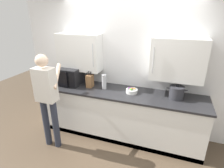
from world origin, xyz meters
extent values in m
plane|color=#4C3D2D|center=(0.00, 0.00, 0.00)|extent=(9.81, 9.81, 0.00)
cube|color=white|center=(0.00, 1.27, 1.36)|extent=(4.29, 0.10, 2.73)
cube|color=white|center=(-0.91, 1.06, 1.56)|extent=(0.86, 0.32, 0.71)
cylinder|color=#B7BABF|center=(-0.54, 0.89, 1.56)|extent=(0.01, 0.01, 0.42)
cube|color=white|center=(0.91, 1.06, 1.56)|extent=(0.86, 0.32, 0.71)
cylinder|color=#B7BABF|center=(0.54, 0.89, 1.56)|extent=(0.01, 0.01, 0.42)
cube|color=white|center=(0.00, 0.88, 0.45)|extent=(3.01, 0.67, 0.89)
cube|color=#232326|center=(0.00, 0.88, 0.91)|extent=(3.05, 0.71, 0.03)
cube|color=black|center=(0.00, 0.56, 0.04)|extent=(3.01, 0.04, 0.09)
cube|color=black|center=(-1.11, 0.93, 1.10)|extent=(0.50, 0.40, 0.34)
cube|color=beige|center=(-1.18, 0.92, 1.10)|extent=(0.32, 0.34, 0.27)
cube|color=black|center=(-0.93, 0.72, 1.10)|extent=(0.14, 0.01, 0.31)
cube|color=black|center=(-1.18, 0.71, 1.10)|extent=(0.36, 0.06, 0.31)
cylinder|color=#2D2D33|center=(0.96, 0.93, 1.03)|extent=(0.24, 0.24, 0.20)
cylinder|color=#2D2D33|center=(0.96, 0.93, 1.13)|extent=(0.24, 0.24, 0.02)
cylinder|color=black|center=(0.96, 0.93, 1.16)|extent=(0.04, 0.04, 0.03)
cylinder|color=#2D2D33|center=(0.82, 0.93, 1.10)|extent=(0.05, 0.02, 0.02)
cylinder|color=#2D2D33|center=(1.11, 0.93, 1.10)|extent=(0.05, 0.02, 0.02)
cylinder|color=#B7BABF|center=(-0.34, 0.91, 1.05)|extent=(0.09, 0.09, 0.25)
cylinder|color=#B7BABF|center=(-0.34, 0.91, 1.20)|extent=(0.09, 0.09, 0.03)
cylinder|color=white|center=(0.20, 0.90, 0.96)|extent=(0.21, 0.21, 0.07)
cylinder|color=slate|center=(0.20, 0.90, 0.98)|extent=(0.17, 0.17, 0.04)
sphere|color=#5B9333|center=(0.17, 0.90, 0.99)|extent=(0.05, 0.05, 0.05)
sphere|color=#511E5B|center=(0.16, 0.91, 1.00)|extent=(0.06, 0.06, 0.06)
sphere|color=red|center=(0.20, 0.92, 1.00)|extent=(0.05, 0.05, 0.05)
sphere|color=#5B9333|center=(0.20, 0.86, 1.00)|extent=(0.06, 0.06, 0.06)
sphere|color=orange|center=(0.25, 0.93, 0.99)|extent=(0.04, 0.04, 0.04)
cube|color=brown|center=(-0.63, 0.90, 1.05)|extent=(0.11, 0.15, 0.24)
cylinder|color=black|center=(-0.67, 0.88, 1.20)|extent=(0.02, 0.02, 0.06)
cylinder|color=black|center=(-0.63, 0.88, 1.21)|extent=(0.02, 0.02, 0.09)
cylinder|color=black|center=(-0.59, 0.88, 1.21)|extent=(0.02, 0.02, 0.08)
cylinder|color=#282D3D|center=(-1.16, 0.16, 0.45)|extent=(0.11, 0.11, 0.91)
cylinder|color=#282D3D|center=(-0.96, 0.16, 0.45)|extent=(0.11, 0.11, 0.91)
cube|color=silver|center=(-1.06, 0.16, 1.19)|extent=(0.34, 0.20, 0.56)
sphere|color=beige|center=(-1.06, 0.16, 1.59)|extent=(0.20, 0.20, 0.20)
cylinder|color=beige|center=(-0.98, 0.38, 1.28)|extent=(0.26, 0.50, 0.32)
cylinder|color=silver|center=(-1.26, 0.16, 1.14)|extent=(0.07, 0.07, 0.48)
camera|label=1|loc=(0.86, -2.02, 2.28)|focal=28.84mm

